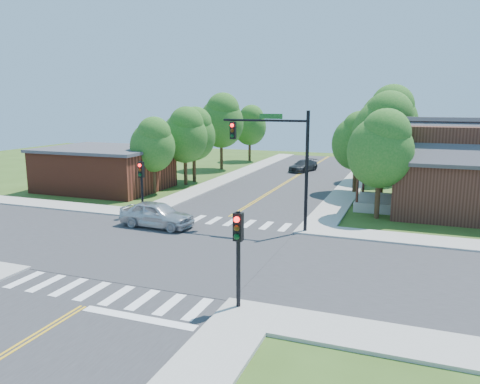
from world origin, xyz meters
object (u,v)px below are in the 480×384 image
at_px(signal_pole_se, 238,242).
at_px(car_silver, 157,215).
at_px(signal_mast_ne, 279,151).
at_px(car_dgrey, 303,166).
at_px(signal_pole_nw, 141,178).
at_px(house_ne, 471,167).

bearing_deg(signal_pole_se, car_silver, 134.18).
height_order(signal_mast_ne, car_dgrey, signal_mast_ne).
bearing_deg(signal_pole_nw, signal_mast_ne, 0.07).
bearing_deg(house_ne, car_dgrey, 134.56).
xyz_separation_m(signal_mast_ne, car_silver, (-7.18, -2.09, -4.04)).
bearing_deg(car_dgrey, signal_mast_ne, -63.72).
distance_m(house_ne, car_silver, 21.43).
relative_size(signal_pole_se, house_ne, 0.29).
xyz_separation_m(house_ne, car_dgrey, (-15.20, 15.44, -2.70)).
height_order(signal_mast_ne, house_ne, signal_mast_ne).
xyz_separation_m(signal_pole_nw, house_ne, (20.71, 8.66, 0.67)).
bearing_deg(car_dgrey, signal_pole_nw, -86.04).
height_order(signal_mast_ne, car_silver, signal_mast_ne).
bearing_deg(signal_pole_nw, car_silver, -41.65).
bearing_deg(signal_pole_se, signal_pole_nw, 135.00).
xyz_separation_m(signal_mast_ne, signal_pole_nw, (-9.51, -0.01, -2.19)).
relative_size(signal_mast_ne, car_silver, 1.48).
height_order(signal_pole_nw, house_ne, house_ne).
bearing_deg(signal_pole_se, house_ne, 64.42).
bearing_deg(signal_mast_ne, signal_pole_se, -81.44).
distance_m(signal_pole_se, signal_pole_nw, 15.84).
bearing_deg(signal_mast_ne, house_ne, 37.68).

